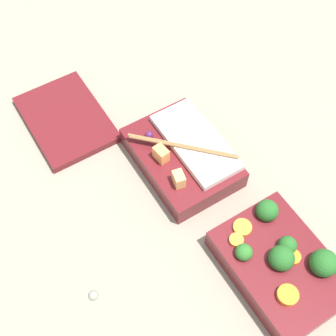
# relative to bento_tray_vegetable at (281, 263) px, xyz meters

# --- Properties ---
(ground_plane) EXTENTS (3.00, 3.00, 0.00)m
(ground_plane) POSITION_rel_bento_tray_vegetable_xyz_m (0.12, 0.02, -0.03)
(ground_plane) COLOR gray
(bento_tray_vegetable) EXTENTS (0.20, 0.14, 0.07)m
(bento_tray_vegetable) POSITION_rel_bento_tray_vegetable_xyz_m (0.00, 0.00, 0.00)
(bento_tray_vegetable) COLOR maroon
(bento_tray_vegetable) RESTS_ON ground_plane
(bento_tray_rice) EXTENTS (0.20, 0.14, 0.07)m
(bento_tray_rice) POSITION_rel_bento_tray_vegetable_xyz_m (0.25, 0.02, -0.00)
(bento_tray_rice) COLOR maroon
(bento_tray_rice) RESTS_ON ground_plane
(bento_lid) EXTENTS (0.20, 0.14, 0.01)m
(bento_lid) POSITION_rel_bento_tray_vegetable_xyz_m (0.45, 0.16, -0.02)
(bento_lid) COLOR maroon
(bento_lid) RESTS_ON ground_plane
(pebble_0) EXTENTS (0.02, 0.02, 0.02)m
(pebble_0) POSITION_rel_bento_tray_vegetable_xyz_m (0.11, 0.27, -0.02)
(pebble_0) COLOR gray
(pebble_0) RESTS_ON ground_plane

